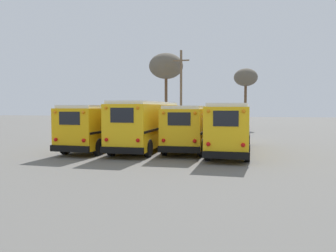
{
  "coord_description": "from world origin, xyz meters",
  "views": [
    {
      "loc": [
        5.26,
        -22.73,
        2.94
      ],
      "look_at": [
        0.0,
        -0.38,
        1.62
      ],
      "focal_mm": 35.0,
      "sensor_mm": 36.0,
      "label": 1
    }
  ],
  "objects": [
    {
      "name": "ground_plane",
      "position": [
        0.0,
        0.0,
        0.0
      ],
      "size": [
        160.0,
        160.0,
        0.0
      ],
      "primitive_type": "plane",
      "color": "#66635E"
    },
    {
      "name": "school_bus_0",
      "position": [
        -4.39,
        -0.63,
        1.68
      ],
      "size": [
        2.82,
        10.49,
        3.07
      ],
      "color": "#EAAA0F",
      "rests_on": "ground"
    },
    {
      "name": "school_bus_1",
      "position": [
        -1.46,
        -0.37,
        1.81
      ],
      "size": [
        2.76,
        10.94,
        3.32
      ],
      "color": "yellow",
      "rests_on": "ground"
    },
    {
      "name": "utility_pole",
      "position": [
        -1.56,
        12.46,
        4.74
      ],
      "size": [
        1.8,
        0.26,
        9.1
      ],
      "color": "brown",
      "rests_on": "ground"
    },
    {
      "name": "school_bus_3",
      "position": [
        4.39,
        -0.82,
        1.72
      ],
      "size": [
        2.55,
        10.67,
        3.16
      ],
      "color": "yellow",
      "rests_on": "ground"
    },
    {
      "name": "bare_tree_1",
      "position": [
        5.3,
        22.98,
        6.86
      ],
      "size": [
        3.17,
        3.17,
        8.17
      ],
      "color": "brown",
      "rests_on": "ground"
    },
    {
      "name": "school_bus_2",
      "position": [
        1.47,
        0.24,
        1.67
      ],
      "size": [
        2.81,
        10.13,
        3.04
      ],
      "color": "yellow",
      "rests_on": "ground"
    },
    {
      "name": "bare_tree_0",
      "position": [
        -3.85,
        14.98,
        7.71
      ],
      "size": [
        4.0,
        4.0,
        9.28
      ],
      "color": "brown",
      "rests_on": "ground"
    }
  ]
}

